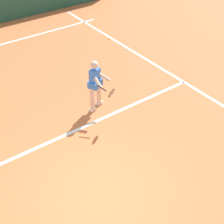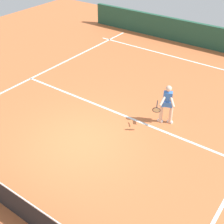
{
  "view_description": "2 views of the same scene",
  "coord_description": "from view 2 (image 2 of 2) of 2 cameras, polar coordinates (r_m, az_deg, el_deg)",
  "views": [
    {
      "loc": [
        2.28,
        3.81,
        5.81
      ],
      "look_at": [
        -1.31,
        -1.16,
        1.02
      ],
      "focal_mm": 51.88,
      "sensor_mm": 36.0,
      "label": 1
    },
    {
      "loc": [
        -5.85,
        6.26,
        6.85
      ],
      "look_at": [
        -0.65,
        -0.91,
        0.95
      ],
      "focal_mm": 50.33,
      "sensor_mm": 36.0,
      "label": 2
    }
  ],
  "objects": [
    {
      "name": "ground_plane",
      "position": [
        10.97,
        -5.58,
        -5.17
      ],
      "size": [
        28.23,
        28.23,
        0.0
      ],
      "primitive_type": "plane",
      "color": "#C66638"
    },
    {
      "name": "tennis_player",
      "position": [
        11.48,
        9.93,
        1.57
      ],
      "size": [
        0.67,
        1.12,
        1.55
      ],
      "color": "beige",
      "rests_on": "ground"
    },
    {
      "name": "sideline_left_marking",
      "position": [
        9.32,
        19.19,
        -16.16
      ],
      "size": [
        0.1,
        19.72,
        0.01
      ],
      "primitive_type": "cube",
      "color": "white",
      "rests_on": "ground"
    },
    {
      "name": "court_back_wall",
      "position": [
        18.86,
        16.24,
        13.15
      ],
      "size": [
        14.9,
        0.24,
        1.31
      ],
      "primitive_type": "cube",
      "color": "#23513D",
      "rests_on": "ground"
    },
    {
      "name": "service_line_marking",
      "position": [
        12.31,
        0.89,
        -0.12
      ],
      "size": [
        9.9,
        0.1,
        0.01
      ],
      "primitive_type": "cube",
      "color": "white",
      "rests_on": "ground"
    },
    {
      "name": "baseline_marking",
      "position": [
        17.17,
        13.11,
        9.26
      ],
      "size": [
        10.9,
        0.1,
        0.01
      ],
      "primitive_type": "cube",
      "color": "white",
      "rests_on": "ground"
    }
  ]
}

